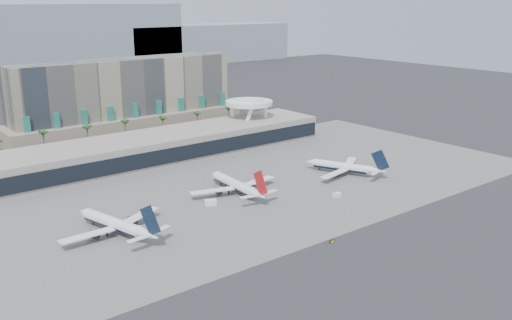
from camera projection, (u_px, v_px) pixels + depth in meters
ground at (329, 223)px, 197.26m from camera, size 900.00×900.00×0.00m
apron_pad at (235, 184)px, 238.69m from camera, size 260.00×130.00×0.06m
mountain_ridge at (7, 46)px, 559.88m from camera, size 680.00×60.00×70.00m
hotel at (126, 103)px, 330.06m from camera, size 140.00×30.00×42.00m
terminal at (168, 144)px, 278.23m from camera, size 170.00×32.50×14.50m
saucer_structure at (249, 106)px, 312.55m from camera, size 26.00×26.00×21.89m
palm_row at (146, 122)px, 307.83m from camera, size 157.80×2.80×13.10m
airliner_left at (116, 224)px, 187.22m from camera, size 38.77×40.26×14.13m
airliner_centre at (236, 185)px, 226.69m from camera, size 39.04×40.28×13.90m
airliner_right at (344, 167)px, 251.75m from camera, size 35.02×36.08×13.27m
service_vehicle_a at (211, 202)px, 214.16m from camera, size 4.87×3.70×2.14m
service_vehicle_b at (337, 195)px, 223.23m from camera, size 3.47×2.28×1.67m
taxiway_sign at (332, 241)px, 181.16m from camera, size 2.10×0.36×0.95m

